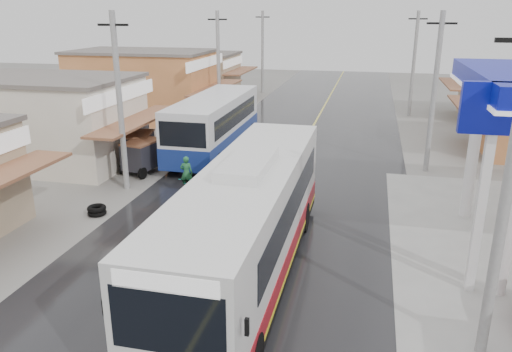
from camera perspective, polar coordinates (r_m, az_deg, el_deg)
The scene contains 12 objects.
ground at distance 14.32m, azimuth -5.44°, elevation -15.50°, with size 120.00×120.00×0.00m, color slate.
road at distance 27.70m, azimuth 4.28°, elevation 1.61°, with size 12.00×90.00×0.02m, color black.
centre_line at distance 27.70m, azimuth 4.28°, elevation 1.64°, with size 0.15×90.00×0.01m, color #D8CC4C.
shopfronts_left at distance 34.72m, azimuth -16.66°, elevation 4.31°, with size 11.00×44.00×5.20m, color #9E876C, non-canonical shape.
utility_poles_left at distance 30.42m, azimuth -8.57°, elevation 2.96°, with size 1.60×50.00×8.00m, color gray, non-canonical shape.
utility_poles_right at distance 27.59m, azimuth 18.79°, elevation 0.57°, with size 1.60×36.00×8.00m, color gray, non-canonical shape.
coach_bus at distance 15.13m, azimuth -0.78°, elevation -5.34°, with size 2.94×12.50×3.90m.
second_bus at distance 28.80m, azimuth -4.77°, elevation 5.92°, with size 2.78×10.06×3.34m.
cyclist at distance 22.63m, azimuth -7.76°, elevation -0.75°, with size 0.74×1.80×1.90m.
tricycle_near at distance 26.22m, azimuth -12.88°, elevation 2.41°, with size 1.82×2.43×1.70m.
tricycle_far at distance 27.74m, azimuth -13.25°, elevation 3.29°, with size 1.94×2.34×1.73m.
tyre_stack at distance 21.48m, azimuth -17.73°, elevation -3.76°, with size 0.77×0.77×0.39m.
Camera 1 is at (3.94, -11.24, 7.96)m, focal length 35.00 mm.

